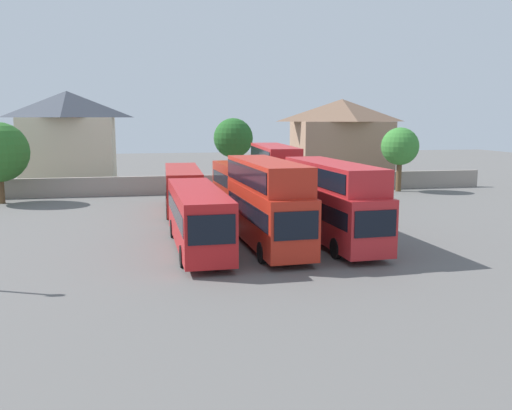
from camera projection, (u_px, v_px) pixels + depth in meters
name	position (u px, v px, depth m)	size (l,w,h in m)	color
ground	(224.00, 201.00, 48.93)	(140.00, 140.00, 0.00)	#605E5B
depot_boundary_wall	(217.00, 184.00, 54.04)	(56.00, 0.50, 1.80)	gray
bus_1	(198.00, 215.00, 30.62)	(2.82, 11.51, 3.43)	red
bus_2	(267.00, 199.00, 31.03)	(3.09, 10.50, 4.93)	red
bus_3	(333.00, 198.00, 32.12)	(3.14, 11.05, 4.75)	red
bus_4	(183.00, 187.00, 43.28)	(2.85, 10.96, 3.41)	#B3241F
bus_5	(240.00, 185.00, 44.26)	(3.13, 11.47, 3.54)	#AF2514
bus_6	(275.00, 173.00, 44.53)	(2.96, 11.23, 5.11)	red
house_terrace_left	(69.00, 139.00, 57.77)	(9.61, 7.06, 10.06)	beige
house_terrace_centre	(341.00, 140.00, 63.55)	(10.99, 7.20, 9.43)	#9E7A60
tree_behind_wall	(400.00, 147.00, 54.92)	(3.74, 3.74, 6.38)	brown
tree_right_of_lot	(233.00, 139.00, 56.17)	(4.02, 4.02, 7.30)	brown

